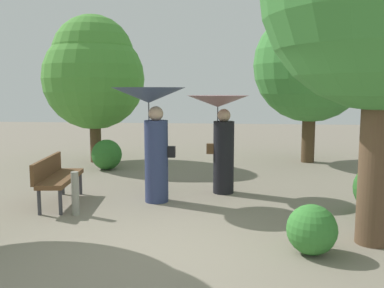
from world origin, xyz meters
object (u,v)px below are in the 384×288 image
at_px(tree_mid_right, 311,56).
at_px(path_marker_post, 75,193).
at_px(park_bench, 56,176).
at_px(person_right, 220,125).
at_px(tree_near_left, 94,72).
at_px(person_left, 152,119).

distance_m(tree_mid_right, path_marker_post, 7.62).
xyz_separation_m(tree_mid_right, path_marker_post, (-4.57, -5.52, -2.56)).
bearing_deg(park_bench, person_right, -75.61).
distance_m(tree_near_left, path_marker_post, 5.54).
xyz_separation_m(person_right, tree_mid_right, (2.31, 3.80, 1.57)).
xyz_separation_m(tree_near_left, tree_mid_right, (5.91, 0.60, 0.41)).
xyz_separation_m(person_left, path_marker_post, (-1.08, -0.95, -1.14)).
bearing_deg(person_left, path_marker_post, 129.79).
xyz_separation_m(person_right, path_marker_post, (-2.27, -1.72, -0.99)).
relative_size(tree_mid_right, path_marker_post, 6.57).
bearing_deg(tree_mid_right, park_bench, -136.27).
bearing_deg(person_left, tree_mid_right, -39.06).
xyz_separation_m(park_bench, tree_mid_right, (5.15, 4.93, 2.40)).
distance_m(person_left, tree_mid_right, 5.93).
bearing_deg(tree_near_left, park_bench, -80.06).
bearing_deg(park_bench, person_left, -85.14).
xyz_separation_m(person_left, tree_near_left, (-2.41, 3.98, 1.01)).
bearing_deg(person_left, person_right, -58.72).
bearing_deg(tree_mid_right, tree_near_left, -174.25).
height_order(person_right, tree_mid_right, tree_mid_right).
bearing_deg(tree_mid_right, person_left, -127.41).
bearing_deg(tree_near_left, person_right, -41.71).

